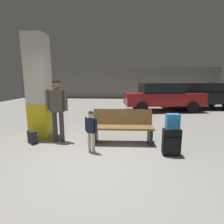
# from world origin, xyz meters

# --- Properties ---
(ground_plane) EXTENTS (18.00, 18.00, 0.10)m
(ground_plane) POSITION_xyz_m (0.00, 4.00, -0.05)
(ground_plane) COLOR gray
(garage_back_wall) EXTENTS (18.00, 0.12, 2.80)m
(garage_back_wall) POSITION_xyz_m (0.00, 12.86, 1.40)
(garage_back_wall) COLOR slate
(garage_back_wall) RESTS_ON ground_plane
(structural_pillar) EXTENTS (0.57, 0.57, 2.91)m
(structural_pillar) POSITION_xyz_m (-1.87, 1.77, 1.45)
(structural_pillar) COLOR yellow
(structural_pillar) RESTS_ON ground_plane
(bench) EXTENTS (1.61, 0.56, 0.89)m
(bench) POSITION_xyz_m (0.54, 1.38, 0.44)
(bench) COLOR brown
(bench) RESTS_ON ground_plane
(suitcase) EXTENTS (0.38, 0.23, 0.60)m
(suitcase) POSITION_xyz_m (1.63, 0.64, 0.32)
(suitcase) COLOR black
(suitcase) RESTS_ON ground_plane
(backpack_bright) EXTENTS (0.29, 0.21, 0.34)m
(backpack_bright) POSITION_xyz_m (1.63, 0.64, 0.77)
(backpack_bright) COLOR #268CD8
(backpack_bright) RESTS_ON suitcase
(child) EXTENTS (0.31, 0.24, 0.98)m
(child) POSITION_xyz_m (-0.18, 0.69, 0.60)
(child) COLOR beige
(child) RESTS_ON ground_plane
(adult) EXTENTS (0.58, 0.23, 1.68)m
(adult) POSITION_xyz_m (-1.20, 1.35, 1.04)
(adult) COLOR #38383D
(adult) RESTS_ON ground_plane
(backpack_dark_floor) EXTENTS (0.32, 0.31, 0.34)m
(backpack_dark_floor) POSITION_xyz_m (-1.85, 1.16, 0.17)
(backpack_dark_floor) COLOR #1E232D
(backpack_dark_floor) RESTS_ON ground_plane
(parked_car_near) EXTENTS (4.28, 2.20, 1.51)m
(parked_car_near) POSITION_xyz_m (2.64, 6.46, 0.81)
(parked_car_near) COLOR maroon
(parked_car_near) RESTS_ON ground_plane
(parked_car_side) EXTENTS (4.23, 2.07, 1.51)m
(parked_car_side) POSITION_xyz_m (4.98, 7.35, 0.81)
(parked_car_side) COLOR black
(parked_car_side) RESTS_ON ground_plane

